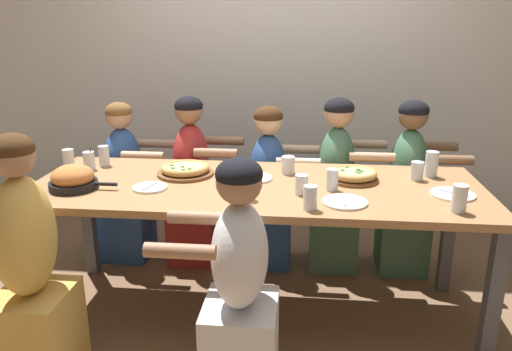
# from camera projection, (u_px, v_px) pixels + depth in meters

# --- Properties ---
(ground_plane) EXTENTS (18.00, 18.00, 0.00)m
(ground_plane) POSITION_uv_depth(u_px,v_px,m) (256.00, 313.00, 2.94)
(ground_plane) COLOR brown
(ground_plane) RESTS_ON ground
(restaurant_back_panel) EXTENTS (10.00, 0.06, 3.20)m
(restaurant_back_panel) POSITION_uv_depth(u_px,v_px,m) (275.00, 27.00, 3.87)
(restaurant_back_panel) COLOR silver
(restaurant_back_panel) RESTS_ON ground
(dining_table) EXTENTS (2.44, 0.90, 0.80)m
(dining_table) POSITION_uv_depth(u_px,v_px,m) (256.00, 198.00, 2.73)
(dining_table) COLOR #996B42
(dining_table) RESTS_ON ground
(pizza_board_main) EXTENTS (0.32, 0.32, 0.06)m
(pizza_board_main) POSITION_uv_depth(u_px,v_px,m) (185.00, 170.00, 2.86)
(pizza_board_main) COLOR brown
(pizza_board_main) RESTS_ON dining_table
(pizza_board_second) EXTENTS (0.28, 0.28, 0.06)m
(pizza_board_second) POSITION_uv_depth(u_px,v_px,m) (353.00, 175.00, 2.76)
(pizza_board_second) COLOR brown
(pizza_board_second) RESTS_ON dining_table
(skillet_bowl) EXTENTS (0.36, 0.25, 0.13)m
(skillet_bowl) POSITION_uv_depth(u_px,v_px,m) (73.00, 179.00, 2.62)
(skillet_bowl) COLOR black
(skillet_bowl) RESTS_ON dining_table
(empty_plate_a) EXTENTS (0.21, 0.21, 0.02)m
(empty_plate_a) POSITION_uv_depth(u_px,v_px,m) (254.00, 178.00, 2.79)
(empty_plate_a) COLOR white
(empty_plate_a) RESTS_ON dining_table
(empty_plate_b) EXTENTS (0.22, 0.22, 0.02)m
(empty_plate_b) POSITION_uv_depth(u_px,v_px,m) (453.00, 194.00, 2.53)
(empty_plate_b) COLOR white
(empty_plate_b) RESTS_ON dining_table
(empty_plate_c) EXTENTS (0.22, 0.22, 0.02)m
(empty_plate_c) POSITION_uv_depth(u_px,v_px,m) (345.00, 202.00, 2.42)
(empty_plate_c) COLOR white
(empty_plate_c) RESTS_ON dining_table
(empty_plate_d) EXTENTS (0.18, 0.18, 0.02)m
(empty_plate_d) POSITION_uv_depth(u_px,v_px,m) (150.00, 188.00, 2.63)
(empty_plate_d) COLOR white
(empty_plate_d) RESTS_ON dining_table
(cocktail_glass_blue) EXTENTS (0.07, 0.07, 0.13)m
(cocktail_glass_blue) POSITION_uv_depth(u_px,v_px,m) (89.00, 162.00, 2.96)
(cocktail_glass_blue) COLOR silver
(cocktail_glass_blue) RESTS_ON dining_table
(drinking_glass_a) EXTENTS (0.08, 0.08, 0.10)m
(drinking_glass_a) POSITION_uv_depth(u_px,v_px,m) (288.00, 165.00, 2.88)
(drinking_glass_a) COLOR silver
(drinking_glass_a) RESTS_ON dining_table
(drinking_glass_b) EXTENTS (0.06, 0.06, 0.11)m
(drinking_glass_b) POSITION_uv_depth(u_px,v_px,m) (248.00, 191.00, 2.46)
(drinking_glass_b) COLOR silver
(drinking_glass_b) RESTS_ON dining_table
(drinking_glass_c) EXTENTS (0.07, 0.07, 0.13)m
(drinking_glass_c) POSITION_uv_depth(u_px,v_px,m) (459.00, 200.00, 2.30)
(drinking_glass_c) COLOR silver
(drinking_glass_c) RESTS_ON dining_table
(drinking_glass_d) EXTENTS (0.06, 0.06, 0.12)m
(drinking_glass_d) POSITION_uv_depth(u_px,v_px,m) (104.00, 157.00, 3.03)
(drinking_glass_d) COLOR silver
(drinking_glass_d) RESTS_ON dining_table
(drinking_glass_e) EXTENTS (0.07, 0.07, 0.12)m
(drinking_glass_e) POSITION_uv_depth(u_px,v_px,m) (310.00, 198.00, 2.33)
(drinking_glass_e) COLOR silver
(drinking_glass_e) RESTS_ON dining_table
(drinking_glass_f) EXTENTS (0.07, 0.07, 0.15)m
(drinking_glass_f) POSITION_uv_depth(u_px,v_px,m) (431.00, 166.00, 2.82)
(drinking_glass_f) COLOR silver
(drinking_glass_f) RESTS_ON dining_table
(drinking_glass_g) EXTENTS (0.06, 0.06, 0.14)m
(drinking_glass_g) POSITION_uv_depth(u_px,v_px,m) (69.00, 163.00, 2.87)
(drinking_glass_g) COLOR silver
(drinking_glass_g) RESTS_ON dining_table
(drinking_glass_h) EXTENTS (0.07, 0.07, 0.10)m
(drinking_glass_h) POSITION_uv_depth(u_px,v_px,m) (301.00, 186.00, 2.54)
(drinking_glass_h) COLOR silver
(drinking_glass_h) RESTS_ON dining_table
(drinking_glass_i) EXTENTS (0.07, 0.07, 0.10)m
(drinking_glass_i) POSITION_uv_depth(u_px,v_px,m) (417.00, 172.00, 2.77)
(drinking_glass_i) COLOR silver
(drinking_glass_i) RESTS_ON dining_table
(drinking_glass_j) EXTENTS (0.06, 0.06, 0.12)m
(drinking_glass_j) POSITION_uv_depth(u_px,v_px,m) (332.00, 181.00, 2.59)
(drinking_glass_j) COLOR silver
(drinking_glass_j) RESTS_ON dining_table
(diner_far_midleft) EXTENTS (0.51, 0.40, 1.17)m
(diner_far_midleft) POSITION_uv_depth(u_px,v_px,m) (192.00, 188.00, 3.47)
(diner_far_midleft) COLOR #B22D2D
(diner_far_midleft) RESTS_ON ground
(diner_far_midright) EXTENTS (0.51, 0.40, 1.18)m
(diner_far_midright) POSITION_uv_depth(u_px,v_px,m) (336.00, 192.00, 3.37)
(diner_far_midright) COLOR #477556
(diner_far_midright) RESTS_ON ground
(diner_far_left) EXTENTS (0.51, 0.40, 1.12)m
(diner_far_left) POSITION_uv_depth(u_px,v_px,m) (125.00, 189.00, 3.52)
(diner_far_left) COLOR #2D5193
(diner_far_left) RESTS_ON ground
(diner_far_right) EXTENTS (0.51, 0.40, 1.17)m
(diner_far_right) POSITION_uv_depth(u_px,v_px,m) (406.00, 195.00, 3.33)
(diner_far_right) COLOR #477556
(diner_far_right) RESTS_ON ground
(diner_far_center) EXTENTS (0.51, 0.40, 1.12)m
(diner_far_center) POSITION_uv_depth(u_px,v_px,m) (268.00, 194.00, 3.43)
(diner_far_center) COLOR #2D5193
(diner_far_center) RESTS_ON ground
(diner_near_center) EXTENTS (0.51, 0.40, 1.13)m
(diner_near_center) POSITION_uv_depth(u_px,v_px,m) (238.00, 295.00, 2.15)
(diner_near_center) COLOR silver
(diner_near_center) RESTS_ON ground
(diner_near_left) EXTENTS (0.51, 0.40, 1.21)m
(diner_near_left) POSITION_uv_depth(u_px,v_px,m) (30.00, 277.00, 2.23)
(diner_near_left) COLOR gold
(diner_near_left) RESTS_ON ground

